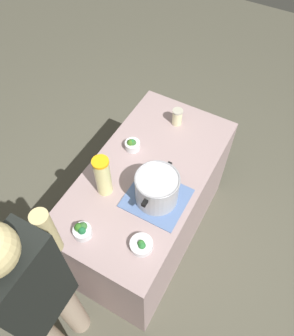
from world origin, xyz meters
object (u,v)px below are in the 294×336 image
lemonade_pitcher (103,176)px  broccoli_bowl_front (82,231)px  person_cook (39,301)px  broccoli_bowl_back (132,144)px  mason_jar (177,117)px  cooking_pot (157,188)px  broccoli_bowl_center (141,245)px

lemonade_pitcher → broccoli_bowl_front: (0.31, 0.05, -0.11)m
broccoli_bowl_front → person_cook: (0.41, 0.04, 0.01)m
broccoli_bowl_back → person_cook: size_ratio=0.06×
mason_jar → broccoli_bowl_front: bearing=-4.8°
cooking_pot → broccoli_bowl_front: cooking_pot is taller
broccoli_bowl_front → person_cook: size_ratio=0.06×
cooking_pot → mason_jar: (-0.62, -0.17, -0.05)m
lemonade_pitcher → mason_jar: (-0.72, 0.14, -0.09)m
broccoli_bowl_center → broccoli_bowl_back: 0.71m
cooking_pot → broccoli_bowl_center: size_ratio=2.57×
cooking_pot → person_cook: bearing=-14.7°
mason_jar → broccoli_bowl_front: size_ratio=1.17×
cooking_pot → lemonade_pitcher: 0.32m
mason_jar → broccoli_bowl_center: 0.96m
cooking_pot → lemonade_pitcher: bearing=-72.1°
cooking_pot → lemonade_pitcher: size_ratio=1.13×
mason_jar → person_cook: size_ratio=0.07×
cooking_pot → mason_jar: cooking_pot is taller
broccoli_bowl_front → broccoli_bowl_center: bearing=105.5°
lemonade_pitcher → broccoli_bowl_back: size_ratio=2.87×
mason_jar → broccoli_bowl_back: (0.35, -0.16, -0.02)m
cooking_pot → mason_jar: bearing=-164.8°
cooking_pot → mason_jar: size_ratio=2.70×
broccoli_bowl_back → broccoli_bowl_front: bearing=6.1°
broccoli_bowl_center → person_cook: bearing=-29.7°
lemonade_pitcher → broccoli_bowl_front: 0.33m
mason_jar → person_cook: bearing=-1.8°
mason_jar → broccoli_bowl_front: mason_jar is taller
broccoli_bowl_back → lemonade_pitcher: bearing=3.4°
broccoli_bowl_center → mason_jar: bearing=-165.5°
person_cook → broccoli_bowl_back: bearing=-174.1°
broccoli_bowl_back → person_cook: (1.09, 0.11, 0.01)m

